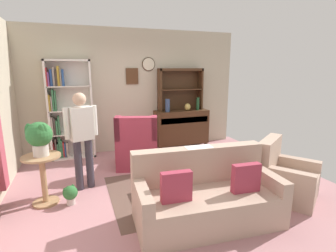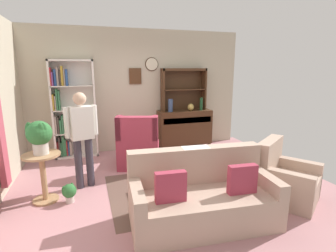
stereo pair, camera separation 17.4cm
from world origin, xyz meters
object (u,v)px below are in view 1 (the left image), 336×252
(sideboard_hutch, at_px, (180,84))
(potted_plant_small, at_px, (70,194))
(vase_tall, at_px, (168,105))
(vase_round, at_px, (188,107))
(armchair_floral, at_px, (285,179))
(plant_stand, at_px, (43,174))
(book_stack, at_px, (184,165))
(sideboard, at_px, (181,127))
(couch_floral, at_px, (206,197))
(bookshelf, at_px, (66,111))
(wingback_chair, at_px, (137,148))
(potted_plant_large, at_px, (39,136))
(bottle_wine, at_px, (198,104))
(coffee_table, at_px, (182,169))
(person_reading, at_px, (82,134))

(sideboard_hutch, bearing_deg, potted_plant_small, -139.97)
(vase_tall, relative_size, vase_round, 1.77)
(armchair_floral, bearing_deg, plant_stand, 163.37)
(plant_stand, height_order, book_stack, plant_stand)
(sideboard, xyz_separation_m, couch_floral, (-0.95, -3.07, -0.20))
(vase_round, distance_m, plant_stand, 3.61)
(bookshelf, xyz_separation_m, potted_plant_small, (0.02, -2.15, -0.88))
(vase_tall, bearing_deg, armchair_floral, -73.10)
(wingback_chair, bearing_deg, couch_floral, -79.46)
(book_stack, bearing_deg, potted_plant_large, 169.94)
(sideboard, distance_m, bottle_wine, 0.69)
(vase_round, relative_size, book_stack, 0.91)
(coffee_table, xyz_separation_m, book_stack, (-0.01, -0.09, 0.10))
(vase_round, xyz_separation_m, book_stack, (-1.03, -2.20, -0.56))
(vase_round, bearing_deg, bottle_wine, -4.95)
(vase_round, relative_size, plant_stand, 0.23)
(vase_tall, distance_m, armchair_floral, 3.07)
(book_stack, bearing_deg, vase_round, 64.84)
(sideboard_hutch, distance_m, potted_plant_small, 3.65)
(wingback_chair, xyz_separation_m, potted_plant_small, (-1.25, -1.10, -0.22))
(sideboard_hutch, height_order, bottle_wine, sideboard_hutch)
(coffee_table, bearing_deg, sideboard_hutch, 68.61)
(sideboard, bearing_deg, armchair_floral, -80.80)
(plant_stand, bearing_deg, sideboard_hutch, 34.53)
(vase_round, bearing_deg, book_stack, -115.16)
(plant_stand, distance_m, potted_plant_small, 0.47)
(potted_plant_large, xyz_separation_m, person_reading, (0.56, 0.33, -0.10))
(vase_tall, bearing_deg, potted_plant_small, -137.92)
(bookshelf, relative_size, book_stack, 11.23)
(potted_plant_small, bearing_deg, potted_plant_large, 155.86)
(armchair_floral, relative_size, plant_stand, 1.47)
(vase_round, bearing_deg, wingback_chair, -148.68)
(sideboard, height_order, armchair_floral, sideboard)
(sideboard, distance_m, person_reading, 2.87)
(sideboard, distance_m, couch_floral, 3.22)
(couch_floral, bearing_deg, wingback_chair, 100.54)
(vase_round, bearing_deg, vase_tall, -178.51)
(bottle_wine, bearing_deg, vase_round, 175.05)
(person_reading, bearing_deg, wingback_chair, 31.22)
(bookshelf, xyz_separation_m, sideboard_hutch, (2.61, 0.02, 0.52))
(wingback_chair, xyz_separation_m, plant_stand, (-1.59, -0.94, 0.06))
(couch_floral, relative_size, potted_plant_large, 3.87)
(couch_floral, height_order, potted_plant_large, potted_plant_large)
(potted_plant_large, bearing_deg, sideboard_hutch, 34.67)
(bottle_wine, bearing_deg, plant_stand, -151.31)
(sideboard, relative_size, bottle_wine, 4.24)
(vase_tall, height_order, coffee_table, vase_tall)
(sideboard_hutch, bearing_deg, wingback_chair, -141.37)
(couch_floral, relative_size, book_stack, 9.94)
(sideboard, bearing_deg, bookshelf, 178.13)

